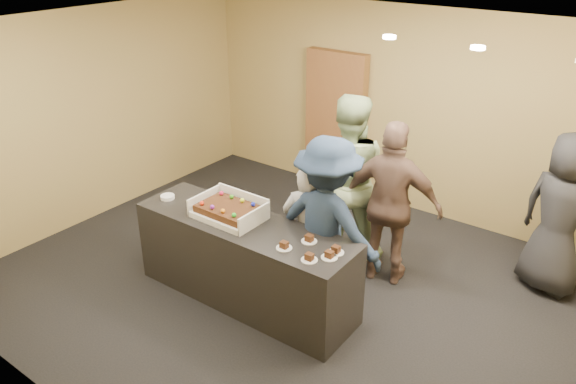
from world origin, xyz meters
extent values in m
plane|color=black|center=(0.00, 0.00, 0.00)|extent=(6.00, 6.00, 0.00)
plane|color=white|center=(0.00, 0.00, 2.70)|extent=(6.00, 6.00, 0.00)
cube|color=tan|center=(0.00, 2.50, 1.35)|extent=(6.00, 0.04, 2.70)
cube|color=tan|center=(0.00, -2.50, 1.35)|extent=(6.00, 0.04, 2.70)
cube|color=tan|center=(-3.00, 0.00, 1.35)|extent=(0.04, 5.00, 2.70)
cube|color=black|center=(-0.15, -0.47, 0.45)|extent=(2.41, 0.73, 0.90)
cube|color=brown|center=(-0.91, 2.41, 1.01)|extent=(0.92, 0.15, 2.03)
cube|color=white|center=(-0.35, -0.47, 0.93)|extent=(0.67, 0.47, 0.06)
cube|color=white|center=(-0.69, -0.47, 0.99)|extent=(0.02, 0.47, 0.18)
cube|color=white|center=(-0.01, -0.47, 0.99)|extent=(0.02, 0.47, 0.18)
cube|color=white|center=(-0.35, -0.24, 1.00)|extent=(0.67, 0.02, 0.20)
cube|color=#36180C|center=(-0.35, -0.47, 0.99)|extent=(0.59, 0.41, 0.07)
sphere|color=#E51A52|center=(-0.57, -0.33, 1.05)|extent=(0.04, 0.04, 0.04)
sphere|color=#3B9E1A|center=(-0.43, -0.33, 1.05)|extent=(0.04, 0.04, 0.04)
sphere|color=#DEFF1A|center=(-0.29, -0.33, 1.05)|extent=(0.04, 0.04, 0.04)
sphere|color=#1824D1|center=(-0.14, -0.33, 1.05)|extent=(0.04, 0.04, 0.04)
sphere|color=#FB3115|center=(-0.57, -0.61, 1.05)|extent=(0.04, 0.04, 0.04)
sphere|color=purple|center=(-0.43, -0.61, 1.05)|extent=(0.04, 0.04, 0.04)
sphere|color=orange|center=(-0.29, -0.61, 1.05)|extent=(0.04, 0.04, 0.04)
sphere|color=green|center=(-0.14, -0.61, 1.05)|extent=(0.04, 0.04, 0.04)
cylinder|color=white|center=(-1.17, -0.54, 0.92)|extent=(0.15, 0.15, 0.04)
cylinder|color=white|center=(0.46, -0.62, 0.90)|extent=(0.15, 0.15, 0.01)
cube|color=#36180C|center=(0.46, -0.62, 0.94)|extent=(0.07, 0.06, 0.06)
cylinder|color=white|center=(0.58, -0.38, 0.90)|extent=(0.15, 0.15, 0.01)
cube|color=#36180C|center=(0.58, -0.38, 0.94)|extent=(0.07, 0.06, 0.06)
cylinder|color=white|center=(0.76, -0.65, 0.90)|extent=(0.15, 0.15, 0.01)
cube|color=#36180C|center=(0.76, -0.65, 0.94)|extent=(0.07, 0.06, 0.06)
cylinder|color=white|center=(0.88, -0.40, 0.90)|extent=(0.15, 0.15, 0.01)
cube|color=#36180C|center=(0.88, -0.40, 0.94)|extent=(0.07, 0.06, 0.06)
cylinder|color=white|center=(0.88, -0.51, 0.90)|extent=(0.15, 0.15, 0.01)
cube|color=#36180C|center=(0.88, -0.51, 0.94)|extent=(0.07, 0.06, 0.06)
imported|color=#9F9FA3|center=(0.31, -0.02, 0.74)|extent=(0.63, 0.51, 1.49)
imported|color=#95AD7D|center=(0.22, 0.85, 0.99)|extent=(1.21, 1.14, 1.98)
imported|color=#1D2C46|center=(0.54, -0.02, 0.91)|extent=(1.17, 0.68, 1.82)
imported|color=brown|center=(0.85, 0.74, 0.91)|extent=(1.14, 0.65, 1.83)
imported|color=black|center=(2.34, 1.64, 0.89)|extent=(1.00, 0.80, 1.78)
cylinder|color=#FFEAC6|center=(0.80, 0.50, 2.67)|extent=(0.12, 0.12, 0.03)
cylinder|color=#FFEAC6|center=(1.60, 0.50, 2.67)|extent=(0.12, 0.12, 0.03)
camera|label=1|loc=(3.11, -4.13, 3.58)|focal=35.00mm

